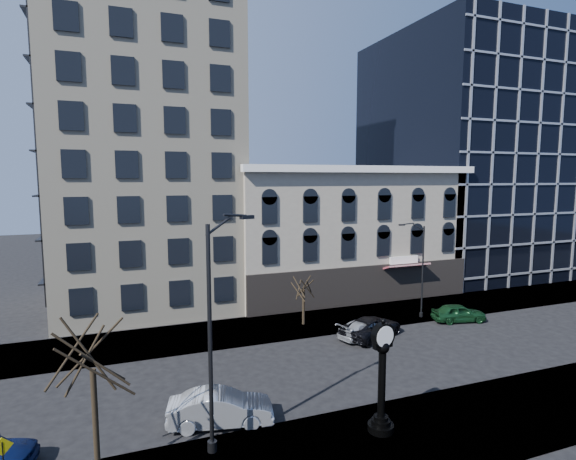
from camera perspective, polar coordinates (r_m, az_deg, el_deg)
name	(u,v)px	position (r m, az deg, el deg)	size (l,w,h in m)	color
ground	(280,375)	(27.48, -1.02, -17.93)	(160.00, 160.00, 0.00)	black
sidewalk_far	(244,331)	(34.57, -5.58, -12.59)	(160.00, 6.00, 0.12)	gray
sidewalk_near	(344,452)	(21.00, 7.16, -26.17)	(160.00, 6.00, 0.12)	gray
cream_tower	(142,87)	(43.23, -18.06, 16.83)	(15.90, 15.40, 42.50)	beige
victorian_row	(340,233)	(44.73, 6.65, -0.39)	(22.60, 11.19, 12.50)	gray
glass_office	(468,157)	(60.11, 21.87, 8.61)	(20.00, 20.15, 28.00)	black
street_clock	(382,381)	(21.41, 11.83, -18.24)	(1.18, 1.18, 5.19)	black
street_lamp_near	(224,270)	(18.52, -8.09, -5.00)	(2.49, 1.15, 10.05)	black
street_lamp_far	(417,245)	(37.44, 16.04, -1.83)	(2.03, 0.62, 7.90)	black
bare_tree_near	(91,343)	(17.92, -23.70, -13.00)	(4.20, 4.20, 7.21)	black
bare_tree_far	(304,282)	(34.76, 2.00, -6.67)	(2.56, 2.56, 4.39)	black
warning_sign	(3,455)	(20.56, -32.47, -22.98)	(0.67, 0.27, 2.15)	black
car_near_b	(221,408)	(22.61, -8.55, -21.47)	(1.69, 4.85, 1.60)	#A5A8AD
car_far_a	(371,327)	(33.63, 10.51, -12.03)	(2.42, 5.25, 1.46)	black
car_far_b	(366,329)	(33.42, 9.87, -12.25)	(1.86, 4.57, 1.33)	#A5A8AD
car_far_c	(459,313)	(38.89, 20.85, -9.80)	(1.69, 4.20, 1.43)	#143F1E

